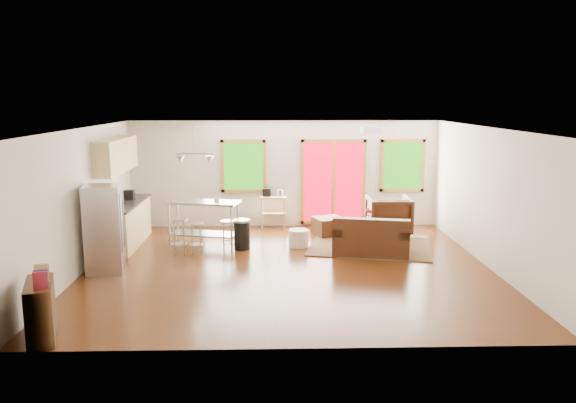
{
  "coord_description": "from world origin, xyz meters",
  "views": [
    {
      "loc": [
        -0.29,
        -10.15,
        3.13
      ],
      "look_at": [
        0.0,
        0.3,
        1.2
      ],
      "focal_mm": 35.0,
      "sensor_mm": 36.0,
      "label": 1
    }
  ],
  "objects_px": {
    "rug": "(370,247)",
    "coffee_table": "(369,226)",
    "armchair": "(388,214)",
    "refrigerator": "(104,229)",
    "ottoman": "(329,226)",
    "kitchen_cart": "(273,201)",
    "island": "(203,215)",
    "loveseat": "(371,239)"
  },
  "relations": [
    {
      "from": "kitchen_cart",
      "to": "ottoman",
      "type": "bearing_deg",
      "value": -34.64
    },
    {
      "from": "armchair",
      "to": "refrigerator",
      "type": "relative_size",
      "value": 0.62
    },
    {
      "from": "ottoman",
      "to": "kitchen_cart",
      "type": "distance_m",
      "value": 1.63
    },
    {
      "from": "coffee_table",
      "to": "kitchen_cart",
      "type": "xyz_separation_m",
      "value": [
        -2.14,
        1.37,
        0.33
      ]
    },
    {
      "from": "coffee_table",
      "to": "island",
      "type": "relative_size",
      "value": 0.62
    },
    {
      "from": "armchair",
      "to": "rug",
      "type": "bearing_deg",
      "value": 61.79
    },
    {
      "from": "coffee_table",
      "to": "kitchen_cart",
      "type": "bearing_deg",
      "value": 147.47
    },
    {
      "from": "refrigerator",
      "to": "kitchen_cart",
      "type": "xyz_separation_m",
      "value": [
        3.05,
        3.52,
        -0.14
      ]
    },
    {
      "from": "kitchen_cart",
      "to": "armchair",
      "type": "bearing_deg",
      "value": -17.5
    },
    {
      "from": "ottoman",
      "to": "island",
      "type": "relative_size",
      "value": 0.39
    },
    {
      "from": "rug",
      "to": "island",
      "type": "xyz_separation_m",
      "value": [
        -3.55,
        0.27,
        0.65
      ]
    },
    {
      "from": "rug",
      "to": "kitchen_cart",
      "type": "bearing_deg",
      "value": 136.37
    },
    {
      "from": "rug",
      "to": "armchair",
      "type": "distance_m",
      "value": 1.37
    },
    {
      "from": "rug",
      "to": "refrigerator",
      "type": "distance_m",
      "value": 5.41
    },
    {
      "from": "coffee_table",
      "to": "ottoman",
      "type": "relative_size",
      "value": 1.61
    },
    {
      "from": "rug",
      "to": "ottoman",
      "type": "xyz_separation_m",
      "value": [
        -0.78,
        1.08,
        0.2
      ]
    },
    {
      "from": "kitchen_cart",
      "to": "rug",
      "type": "bearing_deg",
      "value": -43.63
    },
    {
      "from": "coffee_table",
      "to": "island",
      "type": "bearing_deg",
      "value": -174.76
    },
    {
      "from": "armchair",
      "to": "island",
      "type": "distance_m",
      "value": 4.26
    },
    {
      "from": "rug",
      "to": "kitchen_cart",
      "type": "distance_m",
      "value": 2.92
    },
    {
      "from": "coffee_table",
      "to": "island",
      "type": "xyz_separation_m",
      "value": [
        -3.63,
        -0.33,
        0.34
      ]
    },
    {
      "from": "refrigerator",
      "to": "island",
      "type": "height_order",
      "value": "refrigerator"
    },
    {
      "from": "coffee_table",
      "to": "refrigerator",
      "type": "xyz_separation_m",
      "value": [
        -5.2,
        -2.15,
        0.47
      ]
    },
    {
      "from": "rug",
      "to": "refrigerator",
      "type": "relative_size",
      "value": 1.57
    },
    {
      "from": "loveseat",
      "to": "armchair",
      "type": "xyz_separation_m",
      "value": [
        0.7,
        1.69,
        0.18
      ]
    },
    {
      "from": "coffee_table",
      "to": "ottoman",
      "type": "height_order",
      "value": "ottoman"
    },
    {
      "from": "coffee_table",
      "to": "ottoman",
      "type": "distance_m",
      "value": 0.99
    },
    {
      "from": "rug",
      "to": "ottoman",
      "type": "distance_m",
      "value": 1.34
    },
    {
      "from": "ottoman",
      "to": "island",
      "type": "distance_m",
      "value": 2.93
    },
    {
      "from": "armchair",
      "to": "kitchen_cart",
      "type": "relative_size",
      "value": 1.02
    },
    {
      "from": "island",
      "to": "rug",
      "type": "bearing_deg",
      "value": -4.3
    },
    {
      "from": "coffee_table",
      "to": "armchair",
      "type": "height_order",
      "value": "armchair"
    },
    {
      "from": "kitchen_cart",
      "to": "coffee_table",
      "type": "bearing_deg",
      "value": -32.53
    },
    {
      "from": "rug",
      "to": "coffee_table",
      "type": "distance_m",
      "value": 0.68
    },
    {
      "from": "rug",
      "to": "armchair",
      "type": "xyz_separation_m",
      "value": [
        0.62,
        1.12,
        0.48
      ]
    },
    {
      "from": "loveseat",
      "to": "coffee_table",
      "type": "bearing_deg",
      "value": 94.04
    },
    {
      "from": "coffee_table",
      "to": "island",
      "type": "distance_m",
      "value": 3.66
    },
    {
      "from": "refrigerator",
      "to": "coffee_table",
      "type": "bearing_deg",
      "value": 14.41
    },
    {
      "from": "refrigerator",
      "to": "loveseat",
      "type": "bearing_deg",
      "value": 2.95
    },
    {
      "from": "loveseat",
      "to": "island",
      "type": "bearing_deg",
      "value": 178.22
    },
    {
      "from": "rug",
      "to": "coffee_table",
      "type": "bearing_deg",
      "value": 82.38
    },
    {
      "from": "loveseat",
      "to": "coffee_table",
      "type": "xyz_separation_m",
      "value": [
        0.16,
        1.17,
        0.01
      ]
    }
  ]
}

